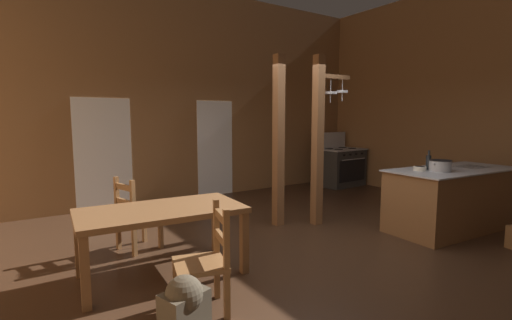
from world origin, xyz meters
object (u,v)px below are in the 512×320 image
Objects in this scene: stove_range at (340,166)px; stockpot_on_counter at (440,166)px; kitchen_island at (452,199)px; bottle_tall_on_counter at (428,162)px; mixing_bowl_on_counter at (420,168)px; dining_table at (162,216)px; ladderback_chair_near_window at (206,261)px; ladderback_chair_by_post at (135,215)px; backpack at (185,314)px.

stockpot_on_counter is (-1.67, -3.49, 0.53)m from stove_range.
kitchen_island is 0.73m from bottle_tall_on_counter.
mixing_bowl_on_counter is at bearing -119.31° from stove_range.
ladderback_chair_near_window is (0.07, -0.93, -0.20)m from dining_table.
bottle_tall_on_counter is (-1.65, -3.30, 0.56)m from stove_range.
bottle_tall_on_counter is at bearing -22.54° from ladderback_chair_by_post.
bottle_tall_on_counter is at bearing 9.89° from backpack.
stockpot_on_counter is at bearing 0.91° from ladderback_chair_near_window.
bottle_tall_on_counter is (3.87, -1.60, 0.59)m from ladderback_chair_by_post.
dining_table is at bearing 169.99° from bottle_tall_on_counter.
kitchen_island reaches higher than backpack.
stockpot_on_counter is (4.15, 0.54, 0.70)m from backpack.
ladderback_chair_by_post is at bearing 82.60° from backpack.
ladderback_chair_near_window reaches higher than kitchen_island.
dining_table is at bearing -88.24° from ladderback_chair_by_post.
bottle_tall_on_counter is (3.84, -0.68, 0.39)m from dining_table.
ladderback_chair_by_post is 4.28m from stockpot_on_counter.
ladderback_chair_near_window is at bearing -87.02° from ladderback_chair_by_post.
bottle_tall_on_counter reaches higher than dining_table.
ladderback_chair_near_window is 3.31× the size of bottle_tall_on_counter.
mixing_bowl_on_counter reaches higher than ladderback_chair_by_post.
kitchen_island is 4.18m from ladderback_chair_near_window.
backpack is (-0.33, -1.40, -0.34)m from dining_table.
ladderback_chair_near_window is at bearing -85.80° from dining_table.
backpack is (-5.82, -4.02, -0.17)m from stove_range.
ladderback_chair_by_post is (-4.28, 1.77, -0.01)m from kitchen_island.
backpack is at bearing -172.64° from stockpot_on_counter.
stove_range is at bearing 33.21° from ladderback_chair_near_window.
dining_table is at bearing 76.73° from backpack.
mixing_bowl_on_counter is (3.64, -0.67, 0.31)m from dining_table.
kitchen_island is at bearing 1.12° from ladderback_chair_near_window.
mixing_bowl_on_counter is at bearing -10.39° from dining_table.
bottle_tall_on_counter is (4.17, 0.73, 0.73)m from backpack.
ladderback_chair_near_window is 3.79m from stockpot_on_counter.
ladderback_chair_near_window is at bearing 50.01° from backpack.
stove_range is at bearing 60.69° from mixing_bowl_on_counter.
backpack is 4.24m from stockpot_on_counter.
dining_table is 6.12× the size of bottle_tall_on_counter.
kitchen_island is at bearing 2.93° from stockpot_on_counter.
ladderback_chair_near_window is at bearing -146.79° from stove_range.
ladderback_chair_by_post is 4.23m from bottle_tall_on_counter.
ladderback_chair_near_window reaches higher than backpack.
bottle_tall_on_counter is (-0.41, 0.17, 0.58)m from kitchen_island.
backpack is at bearing -103.27° from dining_table.
bottle_tall_on_counter is at bearing 84.18° from stockpot_on_counter.
stockpot_on_counter reaches higher than backpack.
stove_range is at bearing 34.67° from backpack.
stockpot_on_counter is at bearing -95.82° from bottle_tall_on_counter.
mixing_bowl_on_counter is (3.67, -1.59, 0.51)m from ladderback_chair_by_post.
ladderback_chair_by_post is at bearing 154.97° from stockpot_on_counter.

